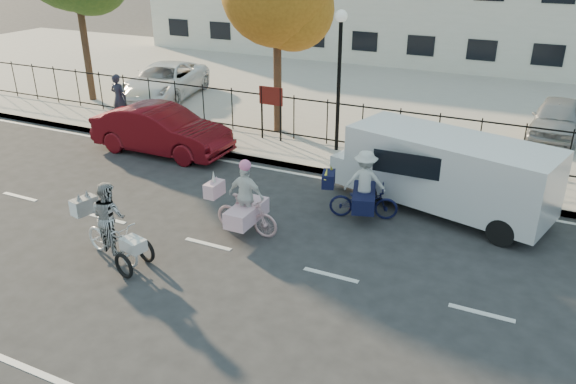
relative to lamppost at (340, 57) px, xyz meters
The scene contains 18 objects.
ground 7.50m from the lamppost, 94.21° to the right, with size 120.00×120.00×0.00m, color #333334.
road_markings 7.49m from the lamppost, 94.21° to the right, with size 60.00×9.52×0.01m, color silver, non-canonical shape.
curb 3.54m from the lamppost, 105.95° to the right, with size 60.00×0.10×0.15m, color #A8A399.
sidewalk 3.16m from the lamppost, 125.54° to the right, with size 60.00×2.20×0.15m, color #A8A399.
parking_lot 8.76m from the lamppost, 93.49° to the left, with size 60.00×15.60×0.15m, color #A8A399.
iron_fence 2.30m from the lamppost, 141.34° to the left, with size 58.00×0.06×1.50m, color black, non-canonical shape.
building 18.21m from the lamppost, 91.57° to the left, with size 34.00×10.00×6.00m, color silver.
lamppost is the anchor object (origin of this frame).
street_sign 2.90m from the lamppost, behind, with size 0.85×0.06×1.80m.
zebra_trike 8.77m from the lamppost, 103.74° to the right, with size 2.09×1.11×1.79m.
unicorn_bike 6.42m from the lamppost, 89.92° to the right, with size 1.82×1.26×1.85m.
bull_bike 5.16m from the lamppost, 60.96° to the right, with size 1.95×1.38×1.76m.
white_van 5.15m from the lamppost, 34.80° to the right, with size 5.88×3.09×1.96m.
red_sedan 6.09m from the lamppost, 155.83° to the right, with size 1.61×4.62×1.52m, color #5B0A11.
pedestrian 8.69m from the lamppost, behind, with size 0.64×0.42×1.75m, color black.
lot_car_a 9.96m from the lamppost, 163.51° to the left, with size 1.65×4.07×1.18m, color #A3A4AB.
lot_car_b 9.64m from the lamppost, 161.96° to the left, with size 2.39×5.19×1.44m, color white.
lot_car_d 8.03m from the lamppost, 35.17° to the left, with size 1.54×3.82×1.30m, color #97999E.
Camera 1 is at (6.45, -9.28, 6.33)m, focal length 35.00 mm.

